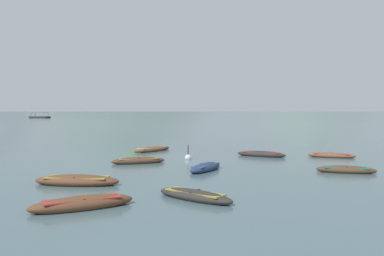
{
  "coord_description": "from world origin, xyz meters",
  "views": [
    {
      "loc": [
        0.89,
        -5.39,
        3.31
      ],
      "look_at": [
        -2.71,
        37.61,
        1.31
      ],
      "focal_mm": 35.83,
      "sensor_mm": 36.0,
      "label": 1
    }
  ],
  "objects_px": {
    "rowboat_8": "(332,155)",
    "ferry_0": "(40,117)",
    "rowboat_2": "(77,181)",
    "rowboat_3": "(205,167)",
    "mooring_buoy": "(188,158)",
    "rowboat_4": "(153,149)",
    "rowboat_7": "(346,170)",
    "rowboat_6": "(261,154)",
    "rowboat_5": "(195,196)",
    "rowboat_1": "(82,203)",
    "rowboat_0": "(138,161)"
  },
  "relations": [
    {
      "from": "rowboat_2",
      "to": "rowboat_8",
      "type": "xyz_separation_m",
      "value": [
        14.07,
        11.08,
        -0.04
      ]
    },
    {
      "from": "ferry_0",
      "to": "mooring_buoy",
      "type": "distance_m",
      "value": 150.28
    },
    {
      "from": "rowboat_2",
      "to": "rowboat_5",
      "type": "bearing_deg",
      "value": -23.66
    },
    {
      "from": "rowboat_2",
      "to": "rowboat_6",
      "type": "relative_size",
      "value": 1.06
    },
    {
      "from": "rowboat_0",
      "to": "rowboat_4",
      "type": "bearing_deg",
      "value": 93.65
    },
    {
      "from": "rowboat_8",
      "to": "ferry_0",
      "type": "height_order",
      "value": "ferry_0"
    },
    {
      "from": "rowboat_0",
      "to": "rowboat_6",
      "type": "height_order",
      "value": "rowboat_0"
    },
    {
      "from": "rowboat_5",
      "to": "rowboat_4",
      "type": "bearing_deg",
      "value": 105.87
    },
    {
      "from": "rowboat_3",
      "to": "rowboat_4",
      "type": "height_order",
      "value": "rowboat_3"
    },
    {
      "from": "rowboat_2",
      "to": "mooring_buoy",
      "type": "xyz_separation_m",
      "value": [
        4.1,
        9.28,
        -0.07
      ]
    },
    {
      "from": "rowboat_7",
      "to": "rowboat_8",
      "type": "height_order",
      "value": "rowboat_7"
    },
    {
      "from": "rowboat_1",
      "to": "rowboat_6",
      "type": "xyz_separation_m",
      "value": [
        7.43,
        15.29,
        -0.01
      ]
    },
    {
      "from": "rowboat_8",
      "to": "rowboat_0",
      "type": "bearing_deg",
      "value": -162.4
    },
    {
      "from": "rowboat_7",
      "to": "ferry_0",
      "type": "height_order",
      "value": "ferry_0"
    },
    {
      "from": "rowboat_8",
      "to": "mooring_buoy",
      "type": "bearing_deg",
      "value": -169.8
    },
    {
      "from": "rowboat_2",
      "to": "rowboat_6",
      "type": "bearing_deg",
      "value": 50.83
    },
    {
      "from": "rowboat_6",
      "to": "mooring_buoy",
      "type": "distance_m",
      "value": 5.48
    },
    {
      "from": "rowboat_4",
      "to": "rowboat_8",
      "type": "relative_size",
      "value": 1.23
    },
    {
      "from": "rowboat_0",
      "to": "rowboat_4",
      "type": "distance_m",
      "value": 7.21
    },
    {
      "from": "rowboat_6",
      "to": "rowboat_8",
      "type": "xyz_separation_m",
      "value": [
        4.87,
        -0.21,
        -0.02
      ]
    },
    {
      "from": "rowboat_0",
      "to": "rowboat_2",
      "type": "height_order",
      "value": "rowboat_2"
    },
    {
      "from": "mooring_buoy",
      "to": "rowboat_1",
      "type": "bearing_deg",
      "value": -99.98
    },
    {
      "from": "rowboat_1",
      "to": "rowboat_6",
      "type": "distance_m",
      "value": 17.0
    },
    {
      "from": "rowboat_3",
      "to": "rowboat_4",
      "type": "xyz_separation_m",
      "value": [
        -4.78,
        9.66,
        -0.01
      ]
    },
    {
      "from": "rowboat_3",
      "to": "mooring_buoy",
      "type": "height_order",
      "value": "mooring_buoy"
    },
    {
      "from": "rowboat_0",
      "to": "rowboat_7",
      "type": "height_order",
      "value": "rowboat_0"
    },
    {
      "from": "rowboat_6",
      "to": "rowboat_7",
      "type": "xyz_separation_m",
      "value": [
        3.8,
        -6.89,
        -0.01
      ]
    },
    {
      "from": "rowboat_1",
      "to": "rowboat_0",
      "type": "bearing_deg",
      "value": 92.98
    },
    {
      "from": "rowboat_5",
      "to": "rowboat_6",
      "type": "relative_size",
      "value": 0.9
    },
    {
      "from": "rowboat_0",
      "to": "rowboat_2",
      "type": "distance_m",
      "value": 7.09
    },
    {
      "from": "rowboat_4",
      "to": "rowboat_5",
      "type": "bearing_deg",
      "value": -74.13
    },
    {
      "from": "rowboat_1",
      "to": "rowboat_8",
      "type": "height_order",
      "value": "rowboat_1"
    },
    {
      "from": "rowboat_4",
      "to": "rowboat_8",
      "type": "bearing_deg",
      "value": -13.1
    },
    {
      "from": "ferry_0",
      "to": "rowboat_5",
      "type": "bearing_deg",
      "value": -61.61
    },
    {
      "from": "rowboat_1",
      "to": "rowboat_6",
      "type": "bearing_deg",
      "value": 64.07
    },
    {
      "from": "rowboat_1",
      "to": "ferry_0",
      "type": "bearing_deg",
      "value": 116.97
    },
    {
      "from": "rowboat_7",
      "to": "ferry_0",
      "type": "bearing_deg",
      "value": 121.95
    },
    {
      "from": "rowboat_4",
      "to": "mooring_buoy",
      "type": "bearing_deg",
      "value": -55.5
    },
    {
      "from": "rowboat_4",
      "to": "rowboat_5",
      "type": "distance_m",
      "value": 17.22
    },
    {
      "from": "rowboat_8",
      "to": "ferry_0",
      "type": "xyz_separation_m",
      "value": [
        -85.24,
        128.28,
        0.31
      ]
    },
    {
      "from": "rowboat_2",
      "to": "ferry_0",
      "type": "relative_size",
      "value": 0.39
    },
    {
      "from": "rowboat_6",
      "to": "ferry_0",
      "type": "bearing_deg",
      "value": 122.11
    },
    {
      "from": "rowboat_2",
      "to": "rowboat_5",
      "type": "relative_size",
      "value": 1.17
    },
    {
      "from": "rowboat_2",
      "to": "rowboat_8",
      "type": "relative_size",
      "value": 1.17
    },
    {
      "from": "rowboat_5",
      "to": "rowboat_8",
      "type": "relative_size",
      "value": 1.0
    },
    {
      "from": "rowboat_6",
      "to": "rowboat_7",
      "type": "relative_size",
      "value": 1.15
    },
    {
      "from": "rowboat_4",
      "to": "ferry_0",
      "type": "bearing_deg",
      "value": 119.88
    },
    {
      "from": "rowboat_3",
      "to": "mooring_buoy",
      "type": "distance_m",
      "value": 4.97
    },
    {
      "from": "rowboat_1",
      "to": "rowboat_3",
      "type": "relative_size",
      "value": 1.06
    },
    {
      "from": "rowboat_1",
      "to": "ferry_0",
      "type": "distance_m",
      "value": 160.84
    }
  ]
}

